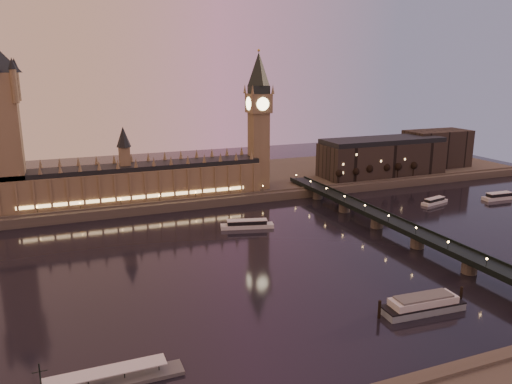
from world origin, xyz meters
TOP-DOWN VIEW (x-y plane):
  - ground at (0.00, 0.00)m, footprint 700.00×700.00m
  - far_embankment at (30.00, 165.00)m, footprint 560.00×130.00m
  - palace_of_westminster at (-40.12, 120.99)m, footprint 180.00×26.62m
  - victoria_tower at (-120.00, 121.00)m, footprint 31.68×31.68m
  - big_ben at (53.99, 120.99)m, footprint 17.68×17.68m
  - westminster_bridge at (91.61, 0.00)m, footprint 13.20×260.00m
  - city_block at (194.94, 130.93)m, footprint 155.00×45.00m
  - bare_tree_0 at (118.84, 109.00)m, footprint 6.06×6.06m
  - bare_tree_1 at (133.49, 109.00)m, footprint 6.06×6.06m
  - bare_tree_2 at (148.14, 109.00)m, footprint 6.06×6.06m
  - bare_tree_3 at (162.79, 109.00)m, footprint 6.06×6.06m
  - bare_tree_4 at (177.44, 109.00)m, footprint 6.06×6.06m
  - bare_tree_5 at (192.09, 109.00)m, footprint 6.06×6.06m
  - cruise_boat_a at (16.76, 48.72)m, footprint 33.50×15.01m
  - cruise_boat_b at (164.74, 50.55)m, footprint 24.77×11.68m
  - cruise_boat_c at (218.17, 41.83)m, footprint 27.16×8.54m
  - moored_barge at (44.50, -80.30)m, footprint 40.88×11.84m
  - pontoon_pier at (-79.84, -82.62)m, footprint 46.20×7.70m

SIDE VIEW (x-z plane):
  - ground at x=0.00m, z-range 0.00..0.00m
  - pontoon_pier at x=-79.84m, z-range -4.83..7.49m
  - cruise_boat_b at x=164.74m, z-range -0.26..4.17m
  - cruise_boat_a at x=16.76m, z-range -0.31..4.93m
  - cruise_boat_c at x=218.17m, z-range -0.32..5.05m
  - far_embankment at x=30.00m, z-range 0.00..6.00m
  - moored_barge at x=44.50m, z-range -0.58..6.92m
  - westminster_bridge at x=91.61m, z-range -2.13..13.17m
  - bare_tree_0 at x=118.84m, z-range 9.04..21.36m
  - bare_tree_1 at x=133.49m, z-range 9.04..21.36m
  - bare_tree_2 at x=148.14m, z-range 9.04..21.36m
  - bare_tree_3 at x=162.79m, z-range 9.04..21.36m
  - bare_tree_4 at x=177.44m, z-range 9.04..21.36m
  - bare_tree_5 at x=192.09m, z-range 9.04..21.36m
  - palace_of_westminster at x=-40.12m, z-range -4.29..47.71m
  - city_block at x=194.94m, z-range 5.24..39.24m
  - big_ben at x=53.99m, z-range 11.95..115.95m
  - victoria_tower at x=-120.00m, z-range 6.79..124.79m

